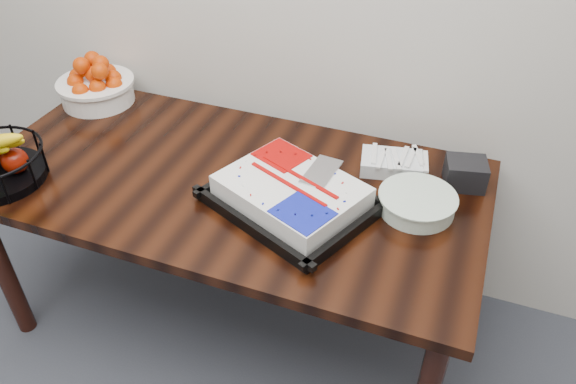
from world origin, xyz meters
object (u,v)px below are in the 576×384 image
(cake_tray, at_px, (291,195))
(tangerine_bowl, at_px, (95,83))
(napkin_box, at_px, (465,173))
(plate_stack, at_px, (417,203))
(table, at_px, (229,197))

(cake_tray, relative_size, tangerine_bowl, 1.90)
(cake_tray, bearing_deg, tangerine_bowl, 160.02)
(tangerine_bowl, relative_size, napkin_box, 2.39)
(plate_stack, distance_m, napkin_box, 0.24)
(table, distance_m, cake_tray, 0.31)
(table, xyz_separation_m, tangerine_bowl, (-0.76, 0.31, 0.17))
(tangerine_bowl, bearing_deg, cake_tray, -19.98)
(tangerine_bowl, distance_m, plate_stack, 1.44)
(table, distance_m, plate_stack, 0.67)
(plate_stack, bearing_deg, table, -175.11)
(cake_tray, relative_size, napkin_box, 4.56)
(table, height_order, tangerine_bowl, tangerine_bowl)
(plate_stack, height_order, napkin_box, napkin_box)
(tangerine_bowl, bearing_deg, napkin_box, -1.89)
(table, relative_size, napkin_box, 13.38)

